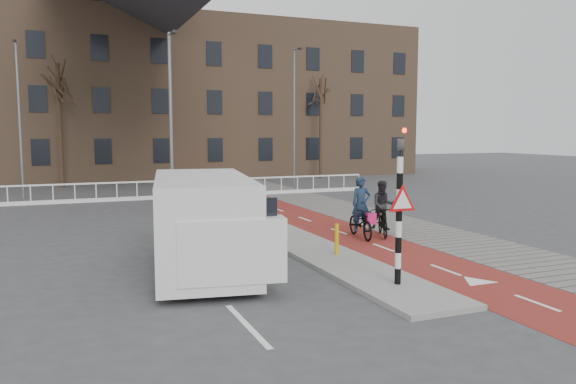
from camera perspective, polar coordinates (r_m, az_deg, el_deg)
name	(u,v)px	position (r m, az deg, el deg)	size (l,w,h in m)	color
ground	(375,267)	(15.09, 8.80, -7.53)	(120.00, 120.00, 0.00)	#38383A
bike_lane	(286,213)	(24.57, -0.16, -2.11)	(2.50, 60.00, 0.01)	maroon
sidewalk	(343,209)	(25.74, 5.63, -1.76)	(3.00, 60.00, 0.01)	slate
curb_island	(292,239)	(18.27, 0.44, -4.84)	(1.80, 16.00, 0.12)	gray
traffic_signal	(400,202)	(12.73, 11.29, -1.02)	(0.80, 0.80, 3.68)	black
bollard	(337,239)	(15.79, 4.97, -4.80)	(0.12, 0.12, 0.87)	#CEA10B
cyclist_near	(361,218)	(18.87, 7.42, -2.59)	(0.95, 2.04, 2.03)	black
cyclist_far	(383,213)	(19.22, 9.62, -2.17)	(1.13, 1.81, 1.89)	black
van	(202,222)	(14.31, -8.68, -3.04)	(3.19, 5.96, 2.43)	silver
railing	(117,195)	(29.85, -16.98, -0.31)	(28.00, 0.10, 0.99)	silver
townhouse_row	(123,74)	(45.00, -16.45, 11.40)	(46.00, 10.00, 15.90)	#7F6047
tree_mid	(60,126)	(38.07, -22.17, 6.24)	(0.30, 0.30, 7.75)	black
tree_right	(321,129)	(42.42, 3.35, 6.44)	(0.23, 0.23, 7.45)	black
streetlight_near	(171,126)	(23.64, -11.79, 6.57)	(0.12, 0.12, 7.52)	slate
streetlight_left	(20,120)	(32.70, -25.60, 6.57)	(0.12, 0.12, 8.22)	slate
streetlight_right	(294,117)	(37.45, 0.62, 7.62)	(0.12, 0.12, 8.94)	slate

